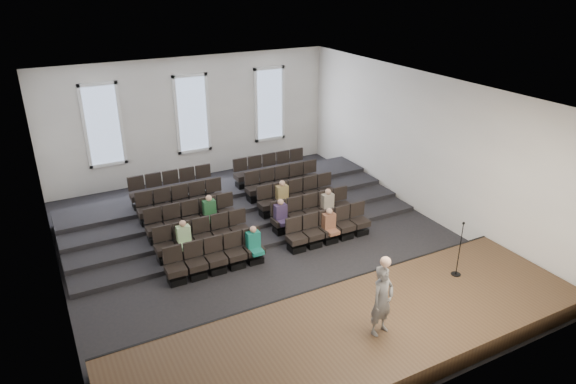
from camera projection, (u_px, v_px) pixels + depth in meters
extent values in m
plane|color=black|center=(267.00, 247.00, 16.31)|extent=(14.00, 14.00, 0.00)
cube|color=white|center=(265.00, 91.00, 14.30)|extent=(12.00, 14.00, 0.02)
cube|color=silver|center=(192.00, 118.00, 20.99)|extent=(12.00, 0.04, 5.00)
cube|color=silver|center=(428.00, 296.00, 9.62)|extent=(12.00, 0.04, 5.00)
cube|color=silver|center=(48.00, 216.00, 12.73)|extent=(0.04, 14.00, 5.00)
cube|color=silver|center=(422.00, 145.00, 17.88)|extent=(0.04, 14.00, 5.00)
cube|color=#402D1B|center=(361.00, 334.00, 12.08)|extent=(11.80, 3.60, 0.50)
cube|color=black|center=(322.00, 295.00, 13.51)|extent=(11.80, 0.06, 0.52)
cube|color=black|center=(239.00, 217.00, 18.16)|extent=(11.80, 4.80, 0.15)
cube|color=black|center=(233.00, 209.00, 18.56)|extent=(11.80, 3.75, 0.30)
cube|color=black|center=(228.00, 202.00, 18.95)|extent=(11.80, 2.70, 0.45)
cube|color=black|center=(222.00, 195.00, 19.35)|extent=(11.80, 1.65, 0.60)
cube|color=black|center=(177.00, 280.00, 14.45)|extent=(0.47, 0.43, 0.20)
cube|color=black|center=(176.00, 270.00, 14.32)|extent=(0.55, 0.50, 0.19)
cube|color=black|center=(172.00, 254.00, 14.33)|extent=(0.55, 0.08, 0.50)
cube|color=black|center=(197.00, 274.00, 14.70)|extent=(0.47, 0.43, 0.20)
cube|color=black|center=(196.00, 265.00, 14.58)|extent=(0.55, 0.50, 0.19)
cube|color=black|center=(193.00, 249.00, 14.58)|extent=(0.55, 0.08, 0.50)
cube|color=black|center=(217.00, 269.00, 14.96)|extent=(0.47, 0.43, 0.20)
cube|color=black|center=(216.00, 260.00, 14.83)|extent=(0.55, 0.50, 0.19)
cube|color=black|center=(213.00, 244.00, 14.84)|extent=(0.55, 0.08, 0.50)
cube|color=black|center=(236.00, 264.00, 15.22)|extent=(0.47, 0.43, 0.20)
cube|color=black|center=(236.00, 255.00, 15.09)|extent=(0.55, 0.50, 0.19)
cube|color=black|center=(232.00, 239.00, 15.10)|extent=(0.55, 0.08, 0.50)
cube|color=black|center=(254.00, 259.00, 15.47)|extent=(0.47, 0.43, 0.20)
cube|color=black|center=(254.00, 250.00, 15.35)|extent=(0.55, 0.50, 0.19)
cube|color=black|center=(251.00, 235.00, 15.35)|extent=(0.55, 0.08, 0.50)
cube|color=black|center=(296.00, 248.00, 16.09)|extent=(0.47, 0.43, 0.20)
cube|color=black|center=(297.00, 239.00, 15.97)|extent=(0.55, 0.50, 0.19)
cube|color=black|center=(293.00, 225.00, 15.97)|extent=(0.55, 0.08, 0.50)
cube|color=black|center=(313.00, 243.00, 16.35)|extent=(0.47, 0.43, 0.20)
cube|color=black|center=(313.00, 235.00, 16.22)|extent=(0.55, 0.50, 0.19)
cube|color=black|center=(310.00, 220.00, 16.23)|extent=(0.55, 0.08, 0.50)
cube|color=black|center=(329.00, 239.00, 16.61)|extent=(0.47, 0.43, 0.20)
cube|color=black|center=(329.00, 231.00, 16.48)|extent=(0.55, 0.50, 0.19)
cube|color=black|center=(326.00, 217.00, 16.49)|extent=(0.55, 0.08, 0.50)
cube|color=black|center=(344.00, 235.00, 16.86)|extent=(0.47, 0.43, 0.20)
cube|color=black|center=(345.00, 227.00, 16.74)|extent=(0.55, 0.50, 0.19)
cube|color=black|center=(342.00, 213.00, 16.74)|extent=(0.55, 0.08, 0.50)
cube|color=black|center=(359.00, 231.00, 17.12)|extent=(0.47, 0.43, 0.20)
cube|color=black|center=(360.00, 223.00, 16.99)|extent=(0.55, 0.50, 0.19)
cube|color=black|center=(357.00, 209.00, 17.00)|extent=(0.55, 0.08, 0.50)
cube|color=black|center=(166.00, 258.00, 15.24)|extent=(0.47, 0.43, 0.20)
cube|color=black|center=(165.00, 249.00, 15.11)|extent=(0.55, 0.50, 0.19)
cube|color=black|center=(162.00, 234.00, 15.12)|extent=(0.55, 0.08, 0.50)
cube|color=black|center=(186.00, 253.00, 15.49)|extent=(0.47, 0.43, 0.20)
cube|color=black|center=(185.00, 244.00, 15.37)|extent=(0.55, 0.50, 0.19)
cube|color=black|center=(182.00, 229.00, 15.37)|extent=(0.55, 0.08, 0.50)
cube|color=black|center=(205.00, 248.00, 15.75)|extent=(0.47, 0.43, 0.20)
cube|color=black|center=(204.00, 240.00, 15.63)|extent=(0.55, 0.50, 0.19)
cube|color=black|center=(201.00, 225.00, 15.63)|extent=(0.55, 0.08, 0.50)
cube|color=black|center=(223.00, 244.00, 16.01)|extent=(0.47, 0.43, 0.20)
cube|color=black|center=(222.00, 235.00, 15.88)|extent=(0.55, 0.50, 0.19)
cube|color=black|center=(219.00, 221.00, 15.89)|extent=(0.55, 0.08, 0.50)
cube|color=black|center=(241.00, 240.00, 16.26)|extent=(0.47, 0.43, 0.20)
cube|color=black|center=(240.00, 231.00, 16.14)|extent=(0.55, 0.50, 0.19)
cube|color=black|center=(237.00, 217.00, 16.14)|extent=(0.55, 0.08, 0.50)
cube|color=black|center=(281.00, 230.00, 16.88)|extent=(0.47, 0.43, 0.20)
cube|color=black|center=(281.00, 221.00, 16.76)|extent=(0.55, 0.50, 0.19)
cube|color=black|center=(278.00, 207.00, 16.76)|extent=(0.55, 0.08, 0.50)
cube|color=black|center=(297.00, 226.00, 17.14)|extent=(0.47, 0.43, 0.20)
cube|color=black|center=(297.00, 217.00, 17.02)|extent=(0.55, 0.50, 0.19)
cube|color=black|center=(294.00, 204.00, 17.02)|extent=(0.55, 0.08, 0.50)
cube|color=black|center=(313.00, 222.00, 17.40)|extent=(0.47, 0.43, 0.20)
cube|color=black|center=(313.00, 214.00, 17.27)|extent=(0.55, 0.50, 0.19)
cube|color=black|center=(310.00, 200.00, 17.28)|extent=(0.55, 0.08, 0.50)
cube|color=black|center=(328.00, 218.00, 17.65)|extent=(0.47, 0.43, 0.20)
cube|color=black|center=(328.00, 210.00, 17.53)|extent=(0.55, 0.50, 0.19)
cube|color=black|center=(325.00, 197.00, 17.53)|extent=(0.55, 0.08, 0.50)
cube|color=black|center=(342.00, 215.00, 17.91)|extent=(0.47, 0.43, 0.20)
cube|color=black|center=(343.00, 207.00, 17.79)|extent=(0.55, 0.50, 0.19)
cube|color=black|center=(340.00, 194.00, 17.79)|extent=(0.55, 0.08, 0.50)
cube|color=black|center=(156.00, 238.00, 16.03)|extent=(0.47, 0.42, 0.20)
cube|color=black|center=(155.00, 230.00, 15.90)|extent=(0.55, 0.50, 0.19)
cube|color=black|center=(152.00, 215.00, 15.91)|extent=(0.55, 0.08, 0.50)
cube|color=black|center=(175.00, 234.00, 16.28)|extent=(0.47, 0.42, 0.20)
cube|color=black|center=(174.00, 225.00, 16.16)|extent=(0.55, 0.50, 0.19)
cube|color=black|center=(171.00, 211.00, 16.16)|extent=(0.55, 0.08, 0.50)
cube|color=black|center=(193.00, 230.00, 16.54)|extent=(0.47, 0.42, 0.20)
cube|color=black|center=(193.00, 221.00, 16.42)|extent=(0.55, 0.50, 0.19)
cube|color=black|center=(190.00, 207.00, 16.42)|extent=(0.55, 0.08, 0.50)
cube|color=black|center=(211.00, 226.00, 16.80)|extent=(0.47, 0.42, 0.20)
cube|color=black|center=(210.00, 217.00, 16.67)|extent=(0.55, 0.50, 0.19)
cube|color=black|center=(207.00, 204.00, 16.68)|extent=(0.55, 0.08, 0.50)
cube|color=black|center=(228.00, 222.00, 17.05)|extent=(0.47, 0.42, 0.20)
cube|color=black|center=(228.00, 214.00, 16.93)|extent=(0.55, 0.50, 0.19)
cube|color=black|center=(225.00, 200.00, 16.93)|extent=(0.55, 0.08, 0.50)
cube|color=black|center=(267.00, 213.00, 17.67)|extent=(0.47, 0.42, 0.20)
cube|color=black|center=(267.00, 205.00, 17.55)|extent=(0.55, 0.50, 0.19)
cube|color=black|center=(264.00, 192.00, 17.55)|extent=(0.55, 0.08, 0.50)
cube|color=black|center=(283.00, 210.00, 17.93)|extent=(0.47, 0.42, 0.20)
cube|color=black|center=(283.00, 202.00, 17.81)|extent=(0.55, 0.50, 0.19)
cube|color=black|center=(280.00, 189.00, 17.81)|extent=(0.55, 0.08, 0.50)
cube|color=black|center=(298.00, 206.00, 18.19)|extent=(0.47, 0.42, 0.20)
cube|color=black|center=(298.00, 198.00, 18.06)|extent=(0.55, 0.50, 0.19)
cube|color=black|center=(295.00, 186.00, 18.07)|extent=(0.55, 0.08, 0.50)
cube|color=black|center=(312.00, 203.00, 18.44)|extent=(0.47, 0.42, 0.20)
cube|color=black|center=(313.00, 195.00, 18.32)|extent=(0.55, 0.50, 0.19)
cube|color=black|center=(310.00, 182.00, 18.32)|extent=(0.55, 0.08, 0.50)
cube|color=black|center=(327.00, 200.00, 18.70)|extent=(0.47, 0.42, 0.20)
cube|color=black|center=(327.00, 192.00, 18.58)|extent=(0.55, 0.50, 0.19)
cube|color=black|center=(324.00, 180.00, 18.58)|extent=(0.55, 0.08, 0.50)
cube|color=black|center=(148.00, 221.00, 16.82)|extent=(0.47, 0.42, 0.20)
cube|color=black|center=(147.00, 212.00, 16.69)|extent=(0.55, 0.50, 0.19)
cube|color=black|center=(144.00, 198.00, 16.70)|extent=(0.55, 0.08, 0.50)
cube|color=black|center=(166.00, 217.00, 17.07)|extent=(0.47, 0.42, 0.20)
cube|color=black|center=(165.00, 208.00, 16.95)|extent=(0.55, 0.50, 0.19)
cube|color=black|center=(162.00, 195.00, 16.96)|extent=(0.55, 0.08, 0.50)
cube|color=black|center=(183.00, 213.00, 17.33)|extent=(0.47, 0.42, 0.20)
cube|color=black|center=(182.00, 205.00, 17.21)|extent=(0.55, 0.50, 0.19)
cube|color=black|center=(180.00, 191.00, 17.21)|extent=(0.55, 0.08, 0.50)
cube|color=black|center=(200.00, 210.00, 17.59)|extent=(0.47, 0.42, 0.20)
cube|color=black|center=(200.00, 201.00, 17.46)|extent=(0.55, 0.50, 0.19)
cube|color=black|center=(197.00, 188.00, 17.47)|extent=(0.55, 0.08, 0.50)
cube|color=black|center=(217.00, 206.00, 17.84)|extent=(0.47, 0.42, 0.20)
cube|color=black|center=(216.00, 198.00, 17.72)|extent=(0.55, 0.50, 0.19)
cube|color=black|center=(213.00, 185.00, 17.73)|extent=(0.55, 0.08, 0.50)
cube|color=black|center=(255.00, 198.00, 18.46)|extent=(0.47, 0.42, 0.20)
cube|color=black|center=(254.00, 190.00, 18.34)|extent=(0.55, 0.50, 0.19)
cube|color=black|center=(252.00, 178.00, 18.35)|extent=(0.55, 0.08, 0.50)
cube|color=black|center=(270.00, 195.00, 18.72)|extent=(0.47, 0.42, 0.20)
cube|color=black|center=(269.00, 187.00, 18.60)|extent=(0.55, 0.50, 0.19)
cube|color=black|center=(267.00, 175.00, 18.60)|extent=(0.55, 0.08, 0.50)
cube|color=black|center=(284.00, 192.00, 18.98)|extent=(0.47, 0.42, 0.20)
cube|color=black|center=(284.00, 184.00, 18.85)|extent=(0.55, 0.50, 0.19)
cube|color=black|center=(281.00, 172.00, 18.86)|extent=(0.55, 0.08, 0.50)
cube|color=black|center=(298.00, 189.00, 19.23)|extent=(0.47, 0.42, 0.20)
cube|color=black|center=(298.00, 181.00, 19.11)|extent=(0.55, 0.50, 0.19)
cube|color=black|center=(296.00, 169.00, 19.12)|extent=(0.55, 0.08, 0.50)
cube|color=black|center=(312.00, 186.00, 19.49)|extent=(0.47, 0.42, 0.20)
cube|color=black|center=(312.00, 178.00, 19.37)|extent=(0.55, 0.50, 0.19)
cube|color=black|center=(310.00, 167.00, 19.37)|extent=(0.55, 0.08, 0.50)
cube|color=black|center=(140.00, 205.00, 17.61)|extent=(0.47, 0.42, 0.20)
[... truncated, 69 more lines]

